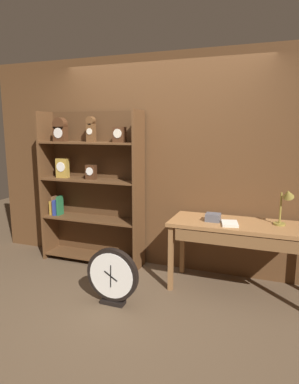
# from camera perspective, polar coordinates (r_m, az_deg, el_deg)

# --- Properties ---
(ground_plane) EXTENTS (10.00, 10.00, 0.00)m
(ground_plane) POSITION_cam_1_polar(r_m,az_deg,el_deg) (3.46, -4.91, -19.27)
(ground_plane) COLOR brown
(back_wood_panel) EXTENTS (4.80, 0.05, 2.60)m
(back_wood_panel) POSITION_cam_1_polar(r_m,az_deg,el_deg) (4.15, 2.07, 4.76)
(back_wood_panel) COLOR brown
(back_wood_panel) RESTS_ON ground
(bookshelf) EXTENTS (1.34, 0.35, 1.94)m
(bookshelf) POSITION_cam_1_polar(r_m,az_deg,el_deg) (4.39, -10.00, 0.90)
(bookshelf) COLOR brown
(bookshelf) RESTS_ON ground
(workbench) EXTENTS (1.45, 0.58, 0.76)m
(workbench) POSITION_cam_1_polar(r_m,az_deg,el_deg) (3.66, 14.90, -6.50)
(workbench) COLOR #9E6B3D
(workbench) RESTS_ON ground
(desk_lamp) EXTENTS (0.19, 0.19, 0.40)m
(desk_lamp) POSITION_cam_1_polar(r_m,az_deg,el_deg) (3.63, 21.99, -1.53)
(desk_lamp) COLOR olive
(desk_lamp) RESTS_ON workbench
(toolbox_small) EXTENTS (0.15, 0.13, 0.08)m
(toolbox_small) POSITION_cam_1_polar(r_m,az_deg,el_deg) (3.66, 10.67, -4.23)
(toolbox_small) COLOR #595960
(toolbox_small) RESTS_ON workbench
(open_repair_manual) EXTENTS (0.20, 0.25, 0.02)m
(open_repair_manual) POSITION_cam_1_polar(r_m,az_deg,el_deg) (3.57, 13.40, -5.20)
(open_repair_manual) COLOR silver
(open_repair_manual) RESTS_ON workbench
(round_clock_large) EXTENTS (0.54, 0.11, 0.58)m
(round_clock_large) POSITION_cam_1_polar(r_m,az_deg,el_deg) (3.44, -6.28, -13.95)
(round_clock_large) COLOR black
(round_clock_large) RESTS_ON ground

